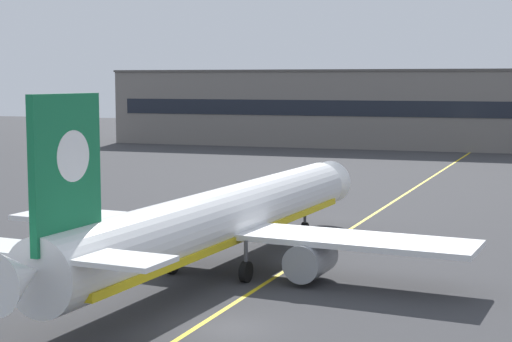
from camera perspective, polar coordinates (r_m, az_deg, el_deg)
name	(u,v)px	position (r m, az deg, el deg)	size (l,w,h in m)	color
ground_plane	(229,328)	(41.63, -1.87, -10.81)	(400.00, 400.00, 0.00)	#353538
taxiway_centreline	(354,226)	(69.76, 6.84, -3.84)	(0.30, 180.00, 0.01)	yellow
taxiway_lead_in_stripe	(14,294)	(49.74, -16.46, -8.20)	(0.30, 60.00, 0.01)	yellow
airliner_foreground	(222,220)	(52.58, -2.40, -3.41)	(32.33, 41.51, 11.65)	white
safety_cone_by_nose_gear	(306,225)	(68.61, 3.48, -3.76)	(0.44, 0.44, 0.55)	orange
terminal_building	(460,109)	(149.77, 13.97, 4.16)	(130.33, 12.40, 14.15)	slate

